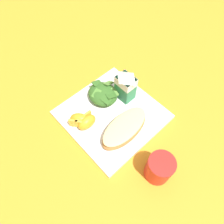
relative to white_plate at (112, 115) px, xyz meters
name	(u,v)px	position (x,y,z in m)	size (l,w,h in m)	color
ground	(112,116)	(0.00, 0.00, -0.01)	(3.00, 3.00, 0.00)	orange
white_plate	(112,115)	(0.00, 0.00, 0.00)	(0.28, 0.28, 0.02)	white
cheesy_pizza_bread	(125,128)	(0.07, -0.01, 0.03)	(0.09, 0.17, 0.04)	#A87038
green_salad_pile	(103,94)	(-0.07, 0.02, 0.03)	(0.10, 0.10, 0.05)	#336023
milk_carton	(126,85)	(-0.02, 0.08, 0.07)	(0.06, 0.04, 0.11)	#2D8451
orange_wedge_front	(80,120)	(-0.04, -0.09, 0.03)	(0.07, 0.06, 0.04)	orange
orange_wedge_middle	(87,122)	(-0.02, -0.08, 0.03)	(0.04, 0.06, 0.04)	orange
drinking_red_cup	(159,168)	(0.22, -0.03, 0.04)	(0.07, 0.07, 0.09)	red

